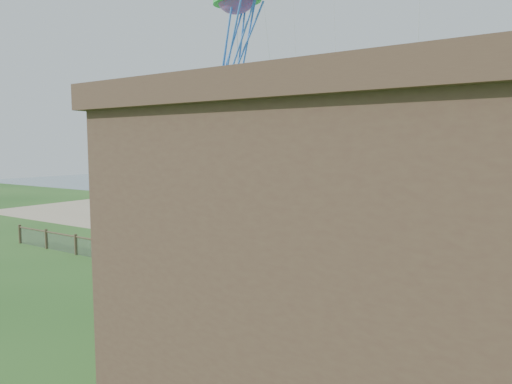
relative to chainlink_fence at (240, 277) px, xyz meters
The scene contains 6 objects.
ground 6.03m from the chainlink_fence, 90.00° to the right, with size 160.00×160.00×0.00m, color #24511B.
sand_beach 16.01m from the chainlink_fence, 90.00° to the left, with size 72.00×20.00×0.02m, color tan.
ocean 60.00m from the chainlink_fence, 90.00° to the left, with size 160.00×68.00×0.02m, color slate.
chainlink_fence is the anchor object (origin of this frame).
picnic_table 6.39m from the chainlink_fence, 58.92° to the right, with size 1.62×1.23×0.68m, color brown, non-canonical shape.
octopus_kite 14.16m from the chainlink_fence, 126.37° to the left, with size 3.02×2.13×6.21m, color #F12656, non-canonical shape.
Camera 1 is at (11.62, -10.57, 6.44)m, focal length 32.00 mm.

